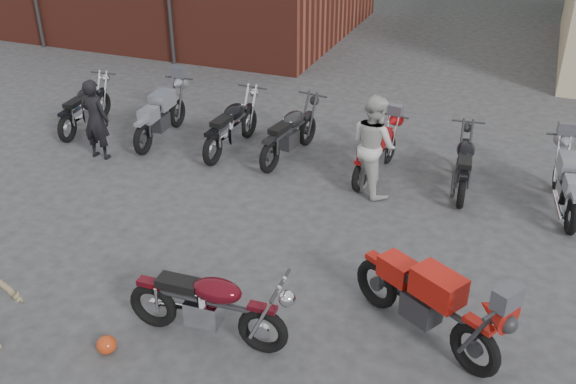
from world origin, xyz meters
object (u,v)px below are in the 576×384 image
at_px(helmet, 107,345).
at_px(row_bike_5, 464,161).
at_px(row_bike_0, 85,104).
at_px(vintage_motorcycle, 209,301).
at_px(person_dark, 95,119).
at_px(row_bike_2, 232,123).
at_px(row_bike_4, 376,150).
at_px(row_bike_6, 568,180).
at_px(row_bike_1, 161,113).
at_px(row_bike_3, 290,130).
at_px(person_light, 374,145).
at_px(sportbike, 428,298).

bearing_deg(helmet, row_bike_5, 59.83).
distance_m(helmet, row_bike_0, 7.41).
height_order(vintage_motorcycle, person_dark, person_dark).
bearing_deg(vintage_motorcycle, row_bike_2, 110.23).
bearing_deg(row_bike_0, row_bike_4, -94.35).
relative_size(helmet, row_bike_4, 0.14).
bearing_deg(row_bike_5, row_bike_2, 83.60).
height_order(row_bike_4, row_bike_6, row_bike_6).
xyz_separation_m(row_bike_5, row_bike_6, (1.73, -0.17, 0.03)).
bearing_deg(row_bike_0, person_dark, -139.82).
height_order(row_bike_5, row_bike_6, row_bike_6).
bearing_deg(row_bike_2, row_bike_6, -88.25).
bearing_deg(helmet, vintage_motorcycle, 32.16).
height_order(row_bike_0, row_bike_1, row_bike_1).
bearing_deg(row_bike_3, row_bike_1, 102.15).
bearing_deg(row_bike_4, person_dark, 111.74).
bearing_deg(row_bike_5, row_bike_6, -102.01).
bearing_deg(row_bike_2, helmet, -165.88).
distance_m(helmet, person_light, 5.67).
xyz_separation_m(row_bike_2, row_bike_6, (6.35, -0.16, -0.02)).
bearing_deg(person_light, row_bike_2, 26.91).
bearing_deg(row_bike_0, person_light, -99.89).
distance_m(row_bike_3, row_bike_6, 5.12).
distance_m(row_bike_1, row_bike_4, 4.63).
distance_m(person_light, row_bike_0, 6.59).
relative_size(helmet, row_bike_3, 0.12).
bearing_deg(sportbike, helmet, -124.39).
relative_size(vintage_motorcycle, person_dark, 1.28).
bearing_deg(row_bike_3, sportbike, -132.23).
bearing_deg(row_bike_1, row_bike_6, -93.97).
bearing_deg(row_bike_6, person_dark, 88.77).
bearing_deg(person_dark, row_bike_0, -44.07).
height_order(person_light, row_bike_5, person_light).
distance_m(helmet, row_bike_1, 6.53).
bearing_deg(row_bike_0, helmet, -146.77).
xyz_separation_m(row_bike_0, row_bike_2, (3.45, 0.17, 0.03)).
relative_size(row_bike_2, row_bike_4, 1.13).
bearing_deg(person_dark, row_bike_4, -166.66).
bearing_deg(row_bike_5, helmet, 143.39).
distance_m(vintage_motorcycle, row_bike_4, 5.26).
distance_m(sportbike, row_bike_3, 5.61).
xyz_separation_m(sportbike, helmet, (-3.60, -1.69, -0.53)).
height_order(person_dark, row_bike_5, person_dark).
bearing_deg(row_bike_6, vintage_motorcycle, 132.62).
bearing_deg(sportbike, row_bike_5, 122.27).
bearing_deg(row_bike_3, row_bike_0, 102.22).
xyz_separation_m(vintage_motorcycle, row_bike_5, (2.38, 5.28, -0.06)).
xyz_separation_m(sportbike, row_bike_0, (-8.20, 4.11, -0.08)).
bearing_deg(helmet, row_bike_4, 72.39).
bearing_deg(row_bike_2, row_bike_4, -88.13).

